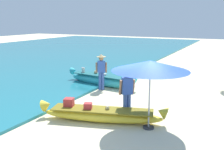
% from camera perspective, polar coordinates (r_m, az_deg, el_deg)
% --- Properties ---
extents(ground_plane, '(80.00, 80.00, 0.00)m').
position_cam_1_polar(ground_plane, '(9.44, 4.27, -9.24)').
color(ground_plane, beige).
extents(sea, '(24.00, 56.00, 0.10)m').
position_cam_1_polar(sea, '(24.62, -21.79, 3.34)').
color(sea, teal).
rests_on(sea, ground).
extents(boat_yellow_foreground, '(4.34, 1.80, 0.72)m').
position_cam_1_polar(boat_yellow_foreground, '(9.05, -2.33, -8.48)').
color(boat_yellow_foreground, yellow).
rests_on(boat_yellow_foreground, ground).
extents(boat_cyan_midground, '(4.20, 1.17, 0.85)m').
position_cam_1_polar(boat_cyan_midground, '(13.73, -2.36, -1.02)').
color(boat_cyan_midground, '#33B2BC').
rests_on(boat_cyan_midground, ground).
extents(person_vendor_hatted, '(0.57, 0.45, 1.77)m').
position_cam_1_polar(person_vendor_hatted, '(12.78, -2.33, 1.24)').
color(person_vendor_hatted, '#3D5BA8').
rests_on(person_vendor_hatted, ground).
extents(person_tourist_customer, '(0.54, 0.51, 1.70)m').
position_cam_1_polar(person_tourist_customer, '(9.10, 3.28, -3.63)').
color(person_tourist_customer, '#3D5BA8').
rests_on(person_tourist_customer, ground).
extents(patio_umbrella_large, '(2.39, 2.39, 2.19)m').
position_cam_1_polar(patio_umbrella_large, '(8.08, 8.28, 1.93)').
color(patio_umbrella_large, '#B7B7BC').
rests_on(patio_umbrella_large, ground).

